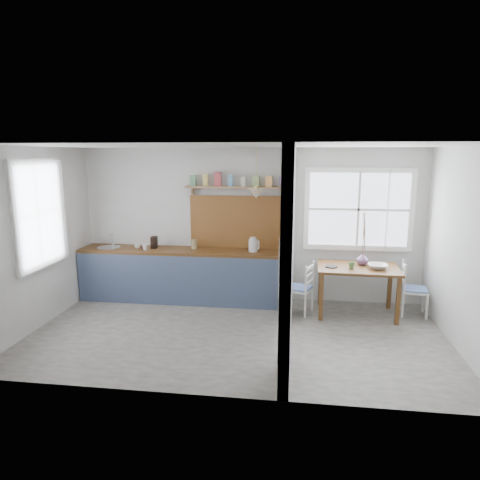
# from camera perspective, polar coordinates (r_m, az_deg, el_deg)

# --- Properties ---
(floor) EXTENTS (5.80, 3.20, 0.01)m
(floor) POSITION_cam_1_polar(r_m,az_deg,el_deg) (6.18, -0.42, -12.40)
(floor) COLOR gray
(floor) RESTS_ON ground
(ceiling) EXTENTS (5.80, 3.20, 0.01)m
(ceiling) POSITION_cam_1_polar(r_m,az_deg,el_deg) (5.66, -0.46, 12.47)
(ceiling) COLOR beige
(ceiling) RESTS_ON walls
(walls) EXTENTS (5.81, 3.21, 2.60)m
(walls) POSITION_cam_1_polar(r_m,az_deg,el_deg) (5.78, -0.44, -0.53)
(walls) COLOR beige
(walls) RESTS_ON floor
(partition) EXTENTS (0.12, 3.20, 2.60)m
(partition) POSITION_cam_1_polar(r_m,az_deg,el_deg) (5.75, 6.56, 0.88)
(partition) COLOR beige
(partition) RESTS_ON floor
(kitchen_window) EXTENTS (0.10, 1.16, 1.50)m
(kitchen_window) POSITION_cam_1_polar(r_m,az_deg,el_deg) (6.74, -25.42, 3.10)
(kitchen_window) COLOR white
(kitchen_window) RESTS_ON walls
(nook_window) EXTENTS (1.76, 0.10, 1.30)m
(nook_window) POSITION_cam_1_polar(r_m,az_deg,el_deg) (7.29, 15.52, 3.93)
(nook_window) COLOR white
(nook_window) RESTS_ON walls
(counter) EXTENTS (3.50, 0.60, 0.90)m
(counter) POSITION_cam_1_polar(r_m,az_deg,el_deg) (7.47, -7.64, -4.54)
(counter) COLOR #4F321D
(counter) RESTS_ON floor
(sink) EXTENTS (0.40, 0.40, 0.02)m
(sink) POSITION_cam_1_polar(r_m,az_deg,el_deg) (7.78, -17.06, -1.01)
(sink) COLOR silver
(sink) RESTS_ON counter
(backsplash) EXTENTS (1.65, 0.03, 0.90)m
(backsplash) POSITION_cam_1_polar(r_m,az_deg,el_deg) (7.33, -0.32, 2.42)
(backsplash) COLOR brown
(backsplash) RESTS_ON walls
(shelf) EXTENTS (1.75, 0.20, 0.21)m
(shelf) POSITION_cam_1_polar(r_m,az_deg,el_deg) (7.18, -0.42, 7.49)
(shelf) COLOR #8D6746
(shelf) RESTS_ON walls
(pendant_lamp) EXTENTS (0.26, 0.26, 0.16)m
(pendant_lamp) POSITION_cam_1_polar(r_m,az_deg,el_deg) (6.81, 2.16, 6.21)
(pendant_lamp) COLOR beige
(pendant_lamp) RESTS_ON ceiling
(utensil_rail) EXTENTS (0.02, 0.50, 0.02)m
(utensil_rail) POSITION_cam_1_polar(r_m,az_deg,el_deg) (6.59, 5.92, 2.21)
(utensil_rail) COLOR silver
(utensil_rail) RESTS_ON partition
(dining_table) EXTENTS (1.26, 0.86, 0.77)m
(dining_table) POSITION_cam_1_polar(r_m,az_deg,el_deg) (7.01, 15.30, -6.52)
(dining_table) COLOR #4F321D
(dining_table) RESTS_ON floor
(chair_left) EXTENTS (0.49, 0.49, 0.83)m
(chair_left) POSITION_cam_1_polar(r_m,az_deg,el_deg) (6.88, 7.88, -6.32)
(chair_left) COLOR white
(chair_left) RESTS_ON floor
(chair_right) EXTENTS (0.44, 0.44, 0.85)m
(chair_right) POSITION_cam_1_polar(r_m,az_deg,el_deg) (7.25, 22.23, -6.06)
(chair_right) COLOR white
(chair_right) RESTS_ON floor
(kettle) EXTENTS (0.23, 0.20, 0.24)m
(kettle) POSITION_cam_1_polar(r_m,az_deg,el_deg) (7.10, 1.76, -0.57)
(kettle) COLOR silver
(kettle) RESTS_ON counter
(mug_a) EXTENTS (0.12, 0.12, 0.10)m
(mug_a) POSITION_cam_1_polar(r_m,az_deg,el_deg) (7.41, -12.53, -0.91)
(mug_a) COLOR white
(mug_a) RESTS_ON counter
(mug_b) EXTENTS (0.11, 0.11, 0.08)m
(mug_b) POSITION_cam_1_polar(r_m,az_deg,el_deg) (7.58, -13.52, -0.74)
(mug_b) COLOR silver
(mug_b) RESTS_ON counter
(knife_block) EXTENTS (0.10, 0.13, 0.20)m
(knife_block) POSITION_cam_1_polar(r_m,az_deg,el_deg) (7.50, -11.38, -0.31)
(knife_block) COLOR black
(knife_block) RESTS_ON counter
(jar) EXTENTS (0.13, 0.13, 0.16)m
(jar) POSITION_cam_1_polar(r_m,az_deg,el_deg) (7.37, -6.14, -0.54)
(jar) COLOR #928057
(jar) RESTS_ON counter
(towel_magenta) EXTENTS (0.02, 0.03, 0.61)m
(towel_magenta) POSITION_cam_1_polar(r_m,az_deg,el_deg) (6.96, 5.49, -7.24)
(towel_magenta) COLOR #A22652
(towel_magenta) RESTS_ON counter
(towel_orange) EXTENTS (0.02, 0.03, 0.51)m
(towel_orange) POSITION_cam_1_polar(r_m,az_deg,el_deg) (6.90, 5.47, -7.64)
(towel_orange) COLOR orange
(towel_orange) RESTS_ON counter
(bowl) EXTENTS (0.30, 0.30, 0.07)m
(bowl) POSITION_cam_1_polar(r_m,az_deg,el_deg) (6.88, 17.89, -3.36)
(bowl) COLOR white
(bowl) RESTS_ON dining_table
(table_cup) EXTENTS (0.14, 0.14, 0.09)m
(table_cup) POSITION_cam_1_polar(r_m,az_deg,el_deg) (6.77, 14.64, -3.29)
(table_cup) COLOR #518448
(table_cup) RESTS_ON dining_table
(plate) EXTENTS (0.21, 0.21, 0.02)m
(plate) POSITION_cam_1_polar(r_m,az_deg,el_deg) (6.79, 12.09, -3.48)
(plate) COLOR black
(plate) RESTS_ON dining_table
(vase) EXTENTS (0.21, 0.21, 0.19)m
(vase) POSITION_cam_1_polar(r_m,az_deg,el_deg) (7.03, 16.02, -2.42)
(vase) COLOR #7A5284
(vase) RESTS_ON dining_table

